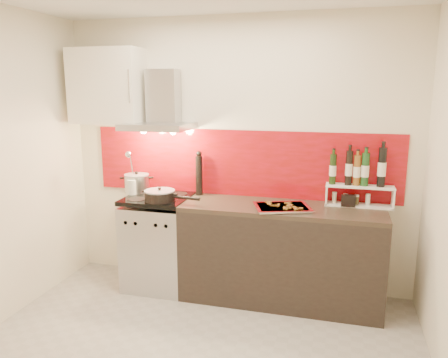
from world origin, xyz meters
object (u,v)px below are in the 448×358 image
(range_stove, at_px, (159,243))
(counter, at_px, (281,253))
(saute_pan, at_px, (160,195))
(stock_pot, at_px, (137,183))
(pepper_mill, at_px, (199,174))
(baking_tray, at_px, (282,207))

(range_stove, relative_size, counter, 0.51)
(saute_pan, bearing_deg, stock_pot, 143.95)
(pepper_mill, bearing_deg, range_stove, -148.81)
(stock_pot, height_order, pepper_mill, pepper_mill)
(range_stove, distance_m, counter, 1.20)
(stock_pot, relative_size, baking_tray, 0.44)
(range_stove, relative_size, pepper_mill, 2.09)
(range_stove, relative_size, baking_tray, 1.61)
(range_stove, bearing_deg, stock_pot, 155.67)
(baking_tray, bearing_deg, range_stove, 175.86)
(pepper_mill, bearing_deg, stock_pot, -172.29)
(stock_pot, bearing_deg, range_stove, -24.33)
(counter, xyz_separation_m, saute_pan, (-1.11, -0.15, 0.51))
(counter, distance_m, stock_pot, 1.58)
(counter, distance_m, pepper_mill, 1.10)
(saute_pan, height_order, baking_tray, saute_pan)
(stock_pot, height_order, baking_tray, stock_pot)
(counter, relative_size, baking_tray, 3.18)
(counter, xyz_separation_m, pepper_mill, (-0.85, 0.21, 0.66))
(range_stove, bearing_deg, baking_tray, -4.14)
(range_stove, relative_size, stock_pot, 3.69)
(baking_tray, bearing_deg, stock_pot, 171.83)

